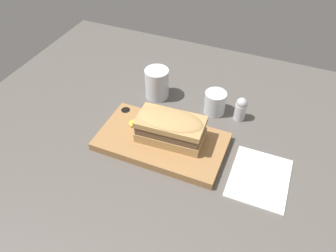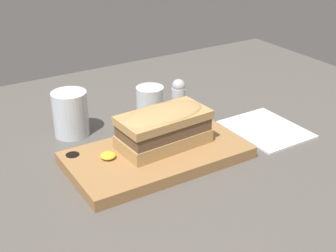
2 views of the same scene
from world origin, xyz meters
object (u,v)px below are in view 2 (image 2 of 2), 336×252
sandwich (164,126)px  wine_glass (150,102)px  napkin (266,129)px  salt_shaker (179,94)px  water_glass (71,116)px  serving_board (156,155)px

sandwich → wine_glass: sandwich is taller
napkin → salt_shaker: (-10.62, 21.06, 3.78)cm
water_glass → napkin: size_ratio=0.55×
wine_glass → salt_shaker: size_ratio=0.94×
sandwich → napkin: size_ratio=1.04×
wine_glass → napkin: wine_glass is taller
sandwich → water_glass: (-12.76, 19.23, -2.45)cm
napkin → salt_shaker: salt_shaker is taller
water_glass → salt_shaker: (28.36, -0.60, -0.45)cm
sandwich → salt_shaker: 24.47cm
water_glass → wine_glass: bearing=-1.3°
serving_board → wine_glass: 22.24cm
water_glass → sandwich: bearing=-56.4°
sandwich → salt_shaker: (15.60, 18.63, -2.89)cm
sandwich → water_glass: 23.21cm
sandwich → wine_glass: (7.41, 18.76, -3.42)cm
wine_glass → salt_shaker: salt_shaker is taller
serving_board → water_glass: 23.03cm
water_glass → salt_shaker: size_ratio=1.30×
napkin → serving_board: bearing=177.3°
serving_board → salt_shaker: salt_shaker is taller
water_glass → wine_glass: (20.17, -0.47, -0.97)cm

